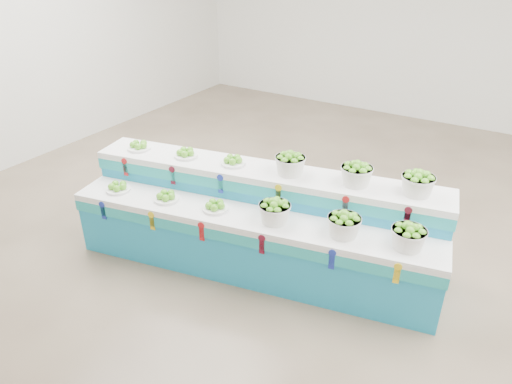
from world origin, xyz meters
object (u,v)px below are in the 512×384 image
(plate_upper_mid, at_px, (186,152))
(basket_lower_left, at_px, (275,211))
(display_stand, at_px, (256,222))
(basket_upper_right, at_px, (418,183))

(plate_upper_mid, bearing_deg, basket_lower_left, -10.72)
(display_stand, xyz_separation_m, basket_upper_right, (1.45, 0.52, 0.63))
(display_stand, xyz_separation_m, plate_upper_mid, (-0.95, 0.06, 0.56))
(basket_lower_left, relative_size, plate_upper_mid, 1.18)
(plate_upper_mid, height_order, basket_upper_right, basket_upper_right)
(display_stand, distance_m, basket_lower_left, 0.49)
(basket_upper_right, bearing_deg, plate_upper_mid, -169.10)
(basket_lower_left, height_order, basket_upper_right, basket_upper_right)
(basket_lower_left, bearing_deg, basket_upper_right, 31.80)
(plate_upper_mid, xyz_separation_m, basket_upper_right, (2.40, 0.46, 0.06))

